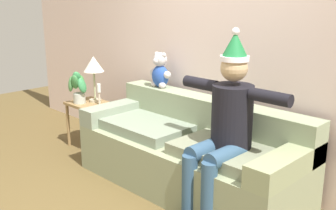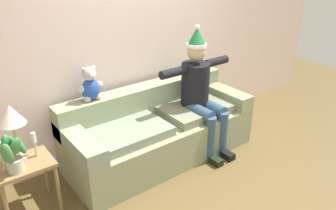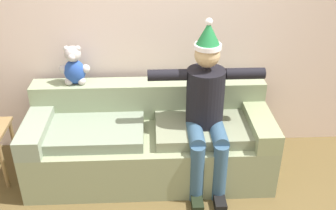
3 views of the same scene
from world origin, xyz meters
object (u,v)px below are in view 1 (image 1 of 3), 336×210
object	(u,v)px
teddy_bear	(160,72)
candle_tall	(80,86)
table_lamp	(94,66)
person_seated	(225,123)
couch	(190,154)
candle_short	(99,91)
side_table	(90,111)
potted_plant	(78,87)

from	to	relation	value
teddy_bear	candle_tall	size ratio (longest dim) A/B	1.37
teddy_bear	table_lamp	distance (m)	0.90
person_seated	candle_tall	xyz separation A→B (m)	(-2.21, 0.09, -0.06)
couch	person_seated	world-z (taller)	person_seated
person_seated	candle_tall	size ratio (longest dim) A/B	5.55
candle_tall	candle_short	world-z (taller)	candle_tall
person_seated	candle_tall	world-z (taller)	person_seated
person_seated	candle_short	xyz separation A→B (m)	(-1.92, 0.15, -0.08)
table_lamp	candle_short	bearing A→B (deg)	-16.02
table_lamp	candle_tall	size ratio (longest dim) A/B	1.96
teddy_bear	person_seated	bearing A→B (deg)	-19.91
candle_short	teddy_bear	bearing A→B (deg)	21.31
table_lamp	side_table	bearing A→B (deg)	-93.47
teddy_bear	side_table	world-z (taller)	teddy_bear
table_lamp	candle_short	distance (m)	0.31
couch	person_seated	xyz separation A→B (m)	(0.50, -0.16, 0.45)
person_seated	side_table	distance (m)	2.10
person_seated	teddy_bear	world-z (taller)	person_seated
teddy_bear	candle_short	size ratio (longest dim) A/B	1.55
candle_tall	person_seated	bearing A→B (deg)	-2.31
couch	candle_tall	size ratio (longest dim) A/B	8.08
side_table	couch	bearing A→B (deg)	1.86
couch	table_lamp	bearing A→B (deg)	178.92
side_table	candle_short	world-z (taller)	candle_short
person_seated	candle_short	size ratio (longest dim) A/B	6.29
side_table	teddy_bear	bearing A→B (deg)	20.37
table_lamp	candle_tall	world-z (taller)	table_lamp
candle_tall	candle_short	size ratio (longest dim) A/B	1.13
potted_plant	candle_short	distance (m)	0.26
side_table	table_lamp	world-z (taller)	table_lamp
couch	candle_tall	xyz separation A→B (m)	(-1.71, -0.07, 0.39)
teddy_bear	potted_plant	bearing A→B (deg)	-155.80
table_lamp	potted_plant	bearing A→B (deg)	-112.63
couch	teddy_bear	distance (m)	0.99
table_lamp	candle_short	xyz separation A→B (m)	(0.14, -0.04, -0.27)
table_lamp	couch	bearing A→B (deg)	-1.08
side_table	table_lamp	size ratio (longest dim) A/B	1.01
side_table	candle_tall	size ratio (longest dim) A/B	1.98
side_table	table_lamp	bearing A→B (deg)	86.53
teddy_bear	candle_short	world-z (taller)	teddy_bear
person_seated	candle_tall	bearing A→B (deg)	177.69
table_lamp	candle_tall	xyz separation A→B (m)	(-0.15, -0.10, -0.25)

